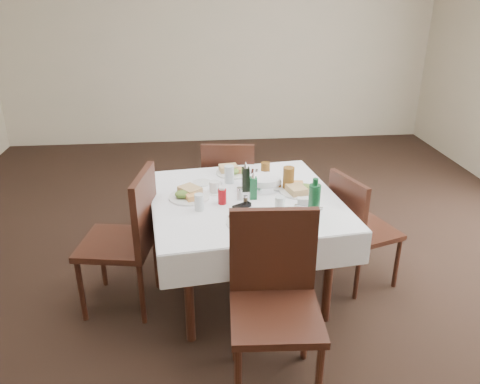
{
  "coord_description": "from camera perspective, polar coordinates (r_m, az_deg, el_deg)",
  "views": [
    {
      "loc": [
        -0.35,
        -3.16,
        2.11
      ],
      "look_at": [
        -0.06,
        -0.22,
        0.8
      ],
      "focal_mm": 35.0,
      "sensor_mm": 36.0,
      "label": 1
    }
  ],
  "objects": [
    {
      "name": "ground_plane",
      "position": [
        3.81,
        0.58,
        -9.65
      ],
      "size": [
        7.0,
        7.0,
        0.0
      ],
      "primitive_type": "plane",
      "color": "black"
    },
    {
      "name": "room_shell",
      "position": [
        3.2,
        0.71,
        16.79
      ],
      "size": [
        6.04,
        7.04,
        2.8
      ],
      "color": "beige",
      "rests_on": "ground"
    },
    {
      "name": "dining_table",
      "position": [
        3.27,
        0.61,
        -2.02
      ],
      "size": [
        1.42,
        1.42,
        0.76
      ],
      "color": "black",
      "rests_on": "ground"
    },
    {
      "name": "chair_north",
      "position": [
        4.05,
        -1.38,
        0.95
      ],
      "size": [
        0.49,
        0.49,
        0.92
      ],
      "color": "black",
      "rests_on": "ground"
    },
    {
      "name": "chair_south",
      "position": [
        2.61,
        4.2,
        -11.91
      ],
      "size": [
        0.51,
        0.51,
        1.02
      ],
      "color": "black",
      "rests_on": "ground"
    },
    {
      "name": "chair_east",
      "position": [
        3.53,
        14.02,
        -3.81
      ],
      "size": [
        0.53,
        0.53,
        0.89
      ],
      "color": "black",
      "rests_on": "ground"
    },
    {
      "name": "chair_west",
      "position": [
        3.26,
        -13.27,
        -4.87
      ],
      "size": [
        0.55,
        0.55,
        1.01
      ],
      "color": "black",
      "rests_on": "ground"
    },
    {
      "name": "meal_north",
      "position": [
        3.64,
        -0.95,
        2.59
      ],
      "size": [
        0.27,
        0.27,
        0.06
      ],
      "color": "white",
      "rests_on": "dining_table"
    },
    {
      "name": "meal_south",
      "position": [
        2.88,
        0.83,
        -3.49
      ],
      "size": [
        0.24,
        0.24,
        0.05
      ],
      "color": "white",
      "rests_on": "dining_table"
    },
    {
      "name": "meal_east",
      "position": [
        3.33,
        7.24,
        0.31
      ],
      "size": [
        0.28,
        0.28,
        0.06
      ],
      "color": "white",
      "rests_on": "dining_table"
    },
    {
      "name": "meal_west",
      "position": [
        3.24,
        -6.31,
        -0.29
      ],
      "size": [
        0.28,
        0.28,
        0.06
      ],
      "color": "white",
      "rests_on": "dining_table"
    },
    {
      "name": "side_plate_a",
      "position": [
        3.48,
        -4.64,
        1.15
      ],
      "size": [
        0.14,
        0.14,
        0.01
      ],
      "color": "white",
      "rests_on": "dining_table"
    },
    {
      "name": "side_plate_b",
      "position": [
        3.02,
        6.3,
        -2.56
      ],
      "size": [
        0.18,
        0.18,
        0.01
      ],
      "color": "white",
      "rests_on": "dining_table"
    },
    {
      "name": "water_n",
      "position": [
        3.46,
        -1.32,
        2.17
      ],
      "size": [
        0.07,
        0.07,
        0.13
      ],
      "color": "silver",
      "rests_on": "dining_table"
    },
    {
      "name": "water_s",
      "position": [
        3.0,
        4.86,
        -1.63
      ],
      "size": [
        0.06,
        0.06,
        0.12
      ],
      "color": "silver",
      "rests_on": "dining_table"
    },
    {
      "name": "water_e",
      "position": [
        3.36,
        5.98,
        1.24
      ],
      "size": [
        0.06,
        0.06,
        0.12
      ],
      "color": "silver",
      "rests_on": "dining_table"
    },
    {
      "name": "water_w",
      "position": [
        3.05,
        -4.99,
        -1.25
      ],
      "size": [
        0.06,
        0.06,
        0.11
      ],
      "color": "silver",
      "rests_on": "dining_table"
    },
    {
      "name": "iced_tea_a",
      "position": [
        3.5,
        3.11,
        2.49
      ],
      "size": [
        0.07,
        0.07,
        0.14
      ],
      "color": "brown",
      "rests_on": "dining_table"
    },
    {
      "name": "iced_tea_b",
      "position": [
        3.35,
        5.93,
        1.65
      ],
      "size": [
        0.08,
        0.08,
        0.17
      ],
      "color": "brown",
      "rests_on": "dining_table"
    },
    {
      "name": "bread_basket",
      "position": [
        3.38,
        2.97,
        1.15
      ],
      "size": [
        0.25,
        0.25,
        0.08
      ],
      "color": "silver",
      "rests_on": "dining_table"
    },
    {
      "name": "oil_cruet_dark",
      "position": [
        3.3,
        0.69,
        1.68
      ],
      "size": [
        0.05,
        0.05,
        0.22
      ],
      "color": "black",
      "rests_on": "dining_table"
    },
    {
      "name": "oil_cruet_green",
      "position": [
        3.19,
        1.62,
        0.6
      ],
      "size": [
        0.05,
        0.05,
        0.2
      ],
      "color": "#175A30",
      "rests_on": "dining_table"
    },
    {
      "name": "ketchup_bottle",
      "position": [
        3.12,
        -2.19,
        -0.46
      ],
      "size": [
        0.06,
        0.06,
        0.12
      ],
      "color": "#9F0910",
      "rests_on": "dining_table"
    },
    {
      "name": "salt_shaker",
      "position": [
        3.19,
        -0.07,
        -0.18
      ],
      "size": [
        0.04,
        0.04,
        0.09
      ],
      "color": "white",
      "rests_on": "dining_table"
    },
    {
      "name": "pepper_shaker",
      "position": [
        3.12,
        0.67,
        -1.01
      ],
      "size": [
        0.03,
        0.03,
        0.07
      ],
      "color": "#463624",
      "rests_on": "dining_table"
    },
    {
      "name": "coffee_mug",
      "position": [
        3.3,
        -3.09,
        0.55
      ],
      "size": [
        0.12,
        0.12,
        0.09
      ],
      "color": "white",
      "rests_on": "dining_table"
    },
    {
      "name": "sunglasses",
      "position": [
        3.08,
        0.22,
        -1.74
      ],
      "size": [
        0.13,
        0.1,
        0.03
      ],
      "color": "black",
      "rests_on": "dining_table"
    },
    {
      "name": "green_bottle",
      "position": [
        2.91,
        9.02,
        -1.2
      ],
      "size": [
        0.07,
        0.07,
        0.28
      ],
      "color": "#175A30",
      "rests_on": "dining_table"
    },
    {
      "name": "sugar_caddy",
      "position": [
        3.16,
        7.75,
        -1.06
      ],
      "size": [
        0.09,
        0.06,
        0.04
      ],
      "color": "white",
      "rests_on": "dining_table"
    },
    {
      "name": "cutlery_n",
      "position": [
        3.63,
        1.72,
        2.22
      ],
      "size": [
        0.09,
        0.2,
        0.01
      ],
      "color": "silver",
      "rests_on": "dining_table"
    },
    {
      "name": "cutlery_s",
      "position": [
        2.88,
        -0.82,
        -3.84
      ],
      "size": [
        0.06,
        0.2,
        0.01
      ],
      "color": "silver",
      "rests_on": "dining_table"
    },
    {
      "name": "cutlery_e",
      "position": [
        3.11,
        8.33,
        -1.89
      ],
      "size": [
        0.19,
        0.11,
        0.01
      ],
      "color": "silver",
      "rests_on": "dining_table"
    },
    {
      "name": "cutlery_w",
      "position": [
        3.4,
        -6.16,
        0.51
      ],
      "size": [
        0.18,
        0.06,
        0.01
      ],
      "color": "silver",
      "rests_on": "dining_table"
    }
  ]
}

